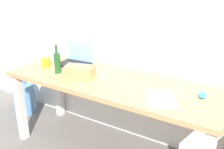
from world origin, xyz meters
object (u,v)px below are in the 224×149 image
(computer_mouse, at_px, (203,95))
(cardboard_box, at_px, (80,73))
(desk, at_px, (112,90))
(laptop_left, at_px, (76,60))
(coffee_mug, at_px, (46,62))
(water_cooler_jug, at_px, (24,97))
(beer_bottle, at_px, (57,62))

(computer_mouse, height_order, cardboard_box, cardboard_box)
(desk, height_order, cardboard_box, cardboard_box)
(laptop_left, distance_m, computer_mouse, 1.27)
(computer_mouse, distance_m, coffee_mug, 1.47)
(cardboard_box, bearing_deg, water_cooler_jug, 167.10)
(cardboard_box, relative_size, water_cooler_jug, 0.60)
(desk, relative_size, cardboard_box, 7.70)
(laptop_left, bearing_deg, desk, -17.66)
(desk, bearing_deg, water_cooler_jug, 174.76)
(coffee_mug, bearing_deg, water_cooler_jug, 164.35)
(laptop_left, xyz_separation_m, cardboard_box, (0.27, -0.29, 0.01))
(water_cooler_jug, bearing_deg, computer_mouse, -1.57)
(laptop_left, bearing_deg, computer_mouse, -4.61)
(coffee_mug, bearing_deg, cardboard_box, -9.35)
(desk, distance_m, cardboard_box, 0.32)
(beer_bottle, xyz_separation_m, coffee_mug, (-0.21, 0.06, -0.05))
(laptop_left, height_order, water_cooler_jug, laptop_left)
(beer_bottle, bearing_deg, computer_mouse, 7.85)
(desk, relative_size, computer_mouse, 19.01)
(desk, distance_m, computer_mouse, 0.75)
(coffee_mug, relative_size, water_cooler_jug, 0.23)
(beer_bottle, distance_m, cardboard_box, 0.27)
(beer_bottle, relative_size, computer_mouse, 2.62)
(desk, bearing_deg, computer_mouse, 4.95)
(coffee_mug, bearing_deg, beer_bottle, -16.67)
(beer_bottle, distance_m, water_cooler_jug, 1.06)
(computer_mouse, bearing_deg, cardboard_box, -173.10)
(beer_bottle, bearing_deg, laptop_left, 91.90)
(cardboard_box, xyz_separation_m, coffee_mug, (-0.47, 0.08, -0.01))
(computer_mouse, height_order, water_cooler_jug, computer_mouse)
(coffee_mug, height_order, water_cooler_jug, coffee_mug)
(laptop_left, distance_m, coffee_mug, 0.29)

